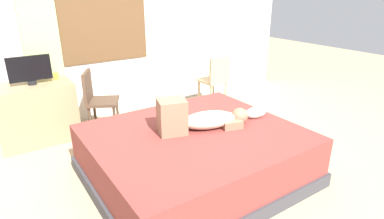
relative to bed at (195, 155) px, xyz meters
The scene contains 11 objects.
ground_plane 0.29m from the bed, 60.42° to the right, with size 16.00×16.00×0.00m, color tan.
back_wall_with_window 2.51m from the bed, 88.19° to the left, with size 6.40×0.14×2.90m.
bed is the anchor object (origin of this frame).
person_lying 0.38m from the bed, 23.19° to the left, with size 0.93×0.48×0.34m.
cat 0.81m from the bed, ahead, with size 0.36×0.15×0.21m.
desk 2.15m from the bed, 122.74° to the left, with size 0.90×0.56×0.74m.
tv_monitor 2.24m from the bed, 122.40° to the left, with size 0.48×0.10×0.35m.
cup 2.14m from the bed, 114.26° to the left, with size 0.06×0.06×0.09m, color gold.
chair_by_desk 1.64m from the bed, 106.86° to the left, with size 0.51×0.51×0.86m.
chair_spare 2.01m from the bed, 46.35° to the left, with size 0.39×0.39×0.86m.
curtain_left 2.53m from the bed, 113.99° to the left, with size 0.44×0.06×2.67m, color #ADCC75.
Camera 1 is at (-1.66, -2.18, 1.84)m, focal length 29.49 mm.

